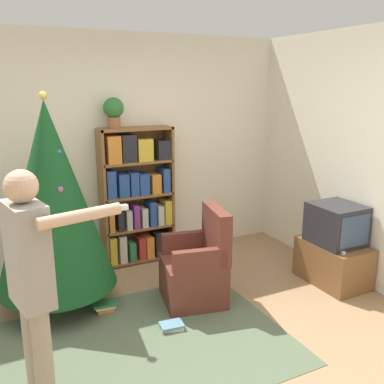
# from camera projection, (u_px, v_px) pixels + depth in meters

# --- Properties ---
(ground_plane) EXTENTS (14.00, 14.00, 0.00)m
(ground_plane) POSITION_uv_depth(u_px,v_px,m) (195.00, 357.00, 3.30)
(ground_plane) COLOR #9E7A56
(wall_back) EXTENTS (8.00, 0.10, 2.60)m
(wall_back) POSITION_uv_depth(u_px,v_px,m) (109.00, 151.00, 4.85)
(wall_back) COLOR silver
(wall_back) RESTS_ON ground_plane
(area_rug) EXTENTS (2.45, 1.73, 0.01)m
(area_rug) POSITION_uv_depth(u_px,v_px,m) (135.00, 347.00, 3.43)
(area_rug) COLOR #56664C
(area_rug) RESTS_ON ground_plane
(bookshelf) EXTENTS (0.84, 0.26, 1.58)m
(bookshelf) POSITION_uv_depth(u_px,v_px,m) (137.00, 197.00, 4.91)
(bookshelf) COLOR brown
(bookshelf) RESTS_ON ground_plane
(tv_stand) EXTENTS (0.47, 0.72, 0.44)m
(tv_stand) POSITION_uv_depth(u_px,v_px,m) (333.00, 262.00, 4.50)
(tv_stand) COLOR brown
(tv_stand) RESTS_ON ground_plane
(television) EXTENTS (0.46, 0.50, 0.41)m
(television) POSITION_uv_depth(u_px,v_px,m) (336.00, 224.00, 4.39)
(television) COLOR #28282D
(television) RESTS_ON tv_stand
(game_remote) EXTENTS (0.04, 0.12, 0.02)m
(game_remote) POSITION_uv_depth(u_px,v_px,m) (340.00, 251.00, 4.20)
(game_remote) COLOR white
(game_remote) RESTS_ON tv_stand
(christmas_tree) EXTENTS (1.08, 1.08, 1.99)m
(christmas_tree) POSITION_uv_depth(u_px,v_px,m) (52.00, 197.00, 3.81)
(christmas_tree) COLOR #4C3323
(christmas_tree) RESTS_ON ground_plane
(armchair) EXTENTS (0.67, 0.66, 0.92)m
(armchair) POSITION_uv_depth(u_px,v_px,m) (197.00, 269.00, 4.10)
(armchair) COLOR brown
(armchair) RESTS_ON ground_plane
(standing_person) EXTENTS (0.69, 0.46, 1.61)m
(standing_person) POSITION_uv_depth(u_px,v_px,m) (32.00, 281.00, 2.46)
(standing_person) COLOR #9E937F
(standing_person) RESTS_ON ground_plane
(potted_plant) EXTENTS (0.22, 0.22, 0.33)m
(potted_plant) POSITION_uv_depth(u_px,v_px,m) (114.00, 110.00, 4.57)
(potted_plant) COLOR #935B38
(potted_plant) RESTS_ON bookshelf
(book_pile_near_tree) EXTENTS (0.23, 0.18, 0.08)m
(book_pile_near_tree) POSITION_uv_depth(u_px,v_px,m) (105.00, 306.00, 3.98)
(book_pile_near_tree) COLOR orange
(book_pile_near_tree) RESTS_ON ground_plane
(book_pile_by_chair) EXTENTS (0.22, 0.17, 0.05)m
(book_pile_by_chair) POSITION_uv_depth(u_px,v_px,m) (172.00, 326.00, 3.67)
(book_pile_by_chair) COLOR beige
(book_pile_by_chair) RESTS_ON ground_plane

